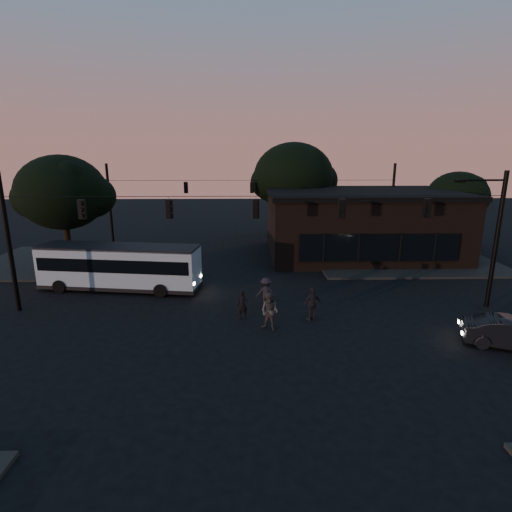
{
  "coord_description": "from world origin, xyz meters",
  "views": [
    {
      "loc": [
        -0.48,
        -16.75,
        8.33
      ],
      "look_at": [
        0.0,
        4.0,
        3.0
      ],
      "focal_mm": 28.0,
      "sensor_mm": 36.0,
      "label": 1
    }
  ],
  "objects_px": {
    "pedestrian_b": "(270,311)",
    "pedestrian_c": "(312,304)",
    "bus": "(120,265)",
    "pedestrian_a": "(242,305)",
    "pedestrian_d": "(266,293)",
    "building": "(360,223)"
  },
  "relations": [
    {
      "from": "pedestrian_b",
      "to": "pedestrian_c",
      "type": "height_order",
      "value": "pedestrian_b"
    },
    {
      "from": "bus",
      "to": "pedestrian_a",
      "type": "bearing_deg",
      "value": -24.41
    },
    {
      "from": "pedestrian_c",
      "to": "pedestrian_d",
      "type": "bearing_deg",
      "value": -63.25
    },
    {
      "from": "building",
      "to": "pedestrian_a",
      "type": "distance_m",
      "value": 16.71
    },
    {
      "from": "pedestrian_a",
      "to": "pedestrian_b",
      "type": "xyz_separation_m",
      "value": [
        1.33,
        -1.3,
        0.16
      ]
    },
    {
      "from": "building",
      "to": "pedestrian_b",
      "type": "distance_m",
      "value": 17.06
    },
    {
      "from": "pedestrian_a",
      "to": "pedestrian_d",
      "type": "distance_m",
      "value": 2.07
    },
    {
      "from": "pedestrian_a",
      "to": "pedestrian_d",
      "type": "height_order",
      "value": "pedestrian_d"
    },
    {
      "from": "building",
      "to": "pedestrian_d",
      "type": "relative_size",
      "value": 8.97
    },
    {
      "from": "building",
      "to": "bus",
      "type": "distance_m",
      "value": 19.46
    },
    {
      "from": "bus",
      "to": "pedestrian_a",
      "type": "relative_size",
      "value": 6.57
    },
    {
      "from": "building",
      "to": "pedestrian_b",
      "type": "xyz_separation_m",
      "value": [
        -8.4,
        -14.74,
        -1.77
      ]
    },
    {
      "from": "building",
      "to": "pedestrian_c",
      "type": "relative_size",
      "value": 8.75
    },
    {
      "from": "building",
      "to": "pedestrian_c",
      "type": "bearing_deg",
      "value": -114.31
    },
    {
      "from": "building",
      "to": "pedestrian_d",
      "type": "xyz_separation_m",
      "value": [
        -8.45,
        -11.82,
        -1.85
      ]
    },
    {
      "from": "bus",
      "to": "pedestrian_d",
      "type": "distance_m",
      "value": 9.61
    },
    {
      "from": "pedestrian_d",
      "to": "bus",
      "type": "bearing_deg",
      "value": -22.48
    },
    {
      "from": "building",
      "to": "pedestrian_b",
      "type": "relative_size",
      "value": 8.21
    },
    {
      "from": "bus",
      "to": "pedestrian_c",
      "type": "xyz_separation_m",
      "value": [
        11.29,
        -5.11,
        -0.7
      ]
    },
    {
      "from": "building",
      "to": "bus",
      "type": "xyz_separation_m",
      "value": [
        -17.46,
        -8.53,
        -1.13
      ]
    },
    {
      "from": "bus",
      "to": "pedestrian_b",
      "type": "height_order",
      "value": "bus"
    },
    {
      "from": "pedestrian_b",
      "to": "pedestrian_c",
      "type": "bearing_deg",
      "value": 58.77
    }
  ]
}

